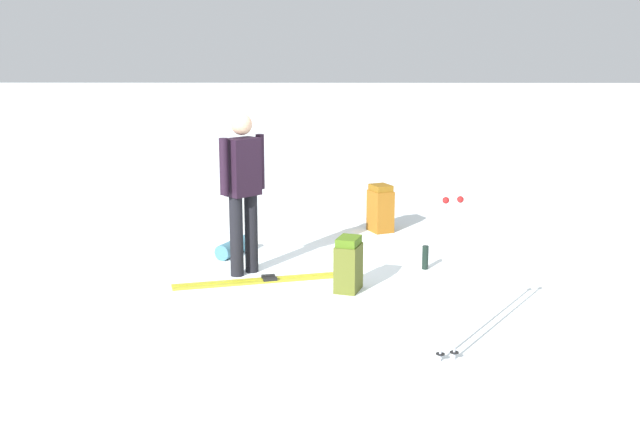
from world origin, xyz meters
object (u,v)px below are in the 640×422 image
(skier_standing, at_px, (243,185))
(backpack_large_dark, at_px, (380,209))
(ski_pair_near, at_px, (269,280))
(sleeping_mat_rolled, at_px, (234,248))
(ski_poles_planted_near, at_px, (450,271))
(backpack_bright, at_px, (348,265))
(thermos_bottle, at_px, (425,257))

(skier_standing, xyz_separation_m, backpack_large_dark, (-1.57, -1.90, -0.65))
(skier_standing, height_order, ski_pair_near, skier_standing)
(sleeping_mat_rolled, bearing_deg, ski_poles_planted_near, 123.83)
(skier_standing, relative_size, sleeping_mat_rolled, 3.09)
(ski_poles_planted_near, bearing_deg, backpack_bright, -67.16)
(backpack_bright, relative_size, ski_poles_planted_near, 0.42)
(sleeping_mat_rolled, height_order, thermos_bottle, thermos_bottle)
(backpack_bright, relative_size, thermos_bottle, 2.10)
(backpack_large_dark, bearing_deg, skier_standing, 50.40)
(thermos_bottle, bearing_deg, backpack_bright, 41.32)
(skier_standing, bearing_deg, ski_pair_near, 136.68)
(backpack_bright, bearing_deg, backpack_large_dark, -100.97)
(backpack_large_dark, distance_m, sleeping_mat_rolled, 2.13)
(thermos_bottle, bearing_deg, backpack_large_dark, -77.58)
(ski_pair_near, relative_size, backpack_large_dark, 3.17)
(backpack_bright, xyz_separation_m, ski_poles_planted_near, (-0.72, 1.72, 0.45))
(backpack_large_dark, bearing_deg, backpack_bright, 79.03)
(ski_pair_near, xyz_separation_m, backpack_bright, (-0.81, 0.30, 0.25))
(sleeping_mat_rolled, bearing_deg, ski_pair_near, 115.99)
(ski_pair_near, bearing_deg, backpack_bright, 159.65)
(skier_standing, xyz_separation_m, ski_poles_planted_near, (-1.81, 2.28, -0.23))
(ski_pair_near, height_order, thermos_bottle, thermos_bottle)
(ski_pair_near, bearing_deg, ski_poles_planted_near, 127.22)
(ski_poles_planted_near, distance_m, sleeping_mat_rolled, 3.67)
(backpack_large_dark, relative_size, sleeping_mat_rolled, 1.12)
(thermos_bottle, bearing_deg, ski_pair_near, 15.15)
(backpack_large_dark, height_order, sleeping_mat_rolled, backpack_large_dark)
(ski_pair_near, bearing_deg, sleeping_mat_rolled, -64.01)
(ski_poles_planted_near, xyz_separation_m, sleeping_mat_rolled, (2.02, -3.01, -0.63))
(thermos_bottle, bearing_deg, ski_poles_planted_near, 86.99)
(sleeping_mat_rolled, bearing_deg, skier_standing, 105.51)
(sleeping_mat_rolled, distance_m, thermos_bottle, 2.21)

